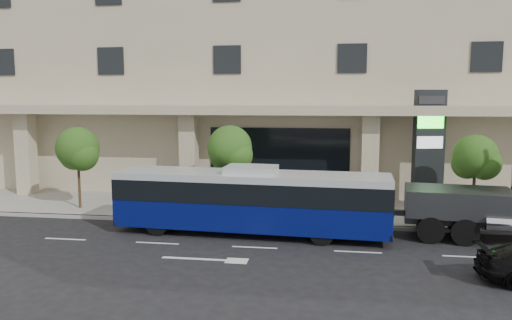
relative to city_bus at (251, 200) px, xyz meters
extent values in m
plane|color=black|center=(0.44, -0.42, -1.51)|extent=(120.00, 120.00, 0.00)
cube|color=gray|center=(0.44, 4.58, -1.44)|extent=(120.00, 6.00, 0.15)
cube|color=gray|center=(0.44, 1.58, -1.44)|extent=(120.00, 0.30, 0.15)
cube|color=tan|center=(0.44, 15.08, 8.49)|extent=(60.00, 15.00, 20.00)
cube|color=tan|center=(0.44, 6.38, 3.69)|extent=(60.00, 2.80, 0.50)
cube|color=black|center=(0.44, 7.55, 0.64)|extent=(8.00, 0.12, 4.00)
cube|color=tan|center=(-14.56, 6.38, 1.09)|extent=(0.90, 0.90, 4.90)
cube|color=tan|center=(-4.56, 6.38, 1.09)|extent=(0.90, 0.90, 4.90)
cube|color=tan|center=(5.44, 6.38, 1.09)|extent=(0.90, 0.90, 4.90)
cylinder|color=#422B19|center=(-9.56, 3.18, 0.04)|extent=(0.14, 0.14, 2.80)
sphere|color=#225117|center=(-9.56, 3.18, 1.76)|extent=(2.20, 2.20, 2.20)
sphere|color=#225117|center=(-9.21, 2.98, 1.44)|extent=(1.65, 1.65, 1.65)
sphere|color=#225117|center=(-9.86, 3.38, 1.36)|extent=(1.54, 1.54, 1.54)
cylinder|color=#422B19|center=(-1.56, 3.18, 0.11)|extent=(0.14, 0.14, 2.94)
sphere|color=#225117|center=(-1.56, 3.18, 1.91)|extent=(2.20, 2.20, 2.20)
sphere|color=#225117|center=(-1.21, 2.98, 1.58)|extent=(1.65, 1.65, 1.65)
sphere|color=#225117|center=(-1.86, 3.38, 1.49)|extent=(1.54, 1.54, 1.54)
cylinder|color=#422B19|center=(9.94, 3.18, 0.00)|extent=(0.14, 0.14, 2.73)
sphere|color=#225117|center=(9.94, 3.18, 1.68)|extent=(2.00, 2.00, 2.00)
sphere|color=#225117|center=(10.29, 2.98, 1.37)|extent=(1.50, 1.50, 1.50)
sphere|color=#225117|center=(9.64, 3.38, 1.29)|extent=(1.40, 1.40, 1.40)
cylinder|color=black|center=(-3.95, -0.79, -1.03)|extent=(0.99, 0.35, 0.98)
cylinder|color=black|center=(-3.83, 1.26, -1.03)|extent=(0.99, 0.35, 0.98)
cylinder|color=black|center=(3.06, -1.21, -1.03)|extent=(0.99, 0.35, 0.98)
cylinder|color=black|center=(3.19, 0.83, -1.03)|extent=(0.99, 0.35, 0.98)
cube|color=#060E50|center=(0.01, 0.00, -0.59)|extent=(11.84, 3.15, 1.17)
cube|color=black|center=(0.01, 0.00, 0.44)|extent=(11.84, 3.19, 0.88)
cube|color=#B3B7BC|center=(0.01, 0.00, 1.02)|extent=(11.84, 3.15, 0.29)
cube|color=#B3B7BC|center=(0.01, 0.00, 1.32)|extent=(2.24, 1.69, 0.29)
cube|color=#2D3033|center=(-5.79, 0.35, -1.07)|extent=(0.29, 2.44, 0.29)
cube|color=#2D3033|center=(5.80, -0.35, -1.07)|extent=(0.29, 2.44, 0.29)
cube|color=#2D3033|center=(8.62, 0.62, 0.04)|extent=(4.45, 2.88, 1.10)
cube|color=#2D3033|center=(6.24, 0.91, -0.56)|extent=(1.62, 0.47, 0.22)
cube|color=#2D3033|center=(5.64, 0.98, -0.96)|extent=(0.46, 1.82, 0.18)
cylinder|color=black|center=(8.70, -0.44, -0.96)|extent=(1.13, 0.45, 1.10)
cylinder|color=black|center=(8.95, 1.64, -0.96)|extent=(1.13, 0.45, 1.10)
cylinder|color=black|center=(7.41, -0.29, -0.96)|extent=(1.13, 0.45, 1.10)
cylinder|color=black|center=(7.65, 1.80, -0.96)|extent=(1.13, 0.45, 1.10)
cube|color=black|center=(8.32, 5.62, 1.69)|extent=(1.60, 0.81, 6.11)
cube|color=#28EF27|center=(8.32, 5.34, 3.32)|extent=(1.31, 0.33, 1.02)
cube|color=silver|center=(8.32, 5.34, 2.10)|extent=(1.31, 0.33, 0.61)
cube|color=#262628|center=(8.32, 5.34, 4.24)|extent=(1.31, 0.33, 0.41)
camera|label=1|loc=(3.27, -20.77, 4.38)|focal=35.00mm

